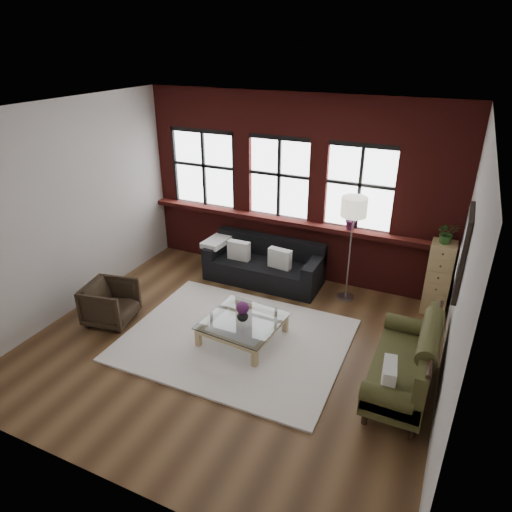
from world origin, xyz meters
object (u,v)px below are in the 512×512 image
at_px(dark_sofa, 264,262).
at_px(floor_lamp, 350,246).
at_px(armchair, 111,303).
at_px(vase, 243,315).
at_px(coffee_table, 243,330).
at_px(vintage_settee, 402,359).
at_px(drawer_chest, 438,278).

height_order(dark_sofa, floor_lamp, floor_lamp).
relative_size(armchair, vase, 4.14).
height_order(dark_sofa, coffee_table, dark_sofa).
bearing_deg(vintage_settee, coffee_table, 176.99).
xyz_separation_m(armchair, floor_lamp, (3.09, 2.18, 0.64)).
distance_m(dark_sofa, coffee_table, 1.82).
bearing_deg(floor_lamp, vase, -120.35).
bearing_deg(dark_sofa, floor_lamp, 1.21).
distance_m(coffee_table, vase, 0.26).
bearing_deg(vintage_settee, armchair, -176.23).
bearing_deg(vintage_settee, vase, 176.99).
relative_size(vintage_settee, coffee_table, 1.66).
height_order(drawer_chest, floor_lamp, floor_lamp).
relative_size(vase, floor_lamp, 0.09).
distance_m(armchair, vase, 2.08).
height_order(armchair, floor_lamp, floor_lamp).
xyz_separation_m(coffee_table, drawer_chest, (2.41, 1.96, 0.43)).
bearing_deg(vase, armchair, -169.07).
height_order(vintage_settee, vase, vintage_settee).
bearing_deg(drawer_chest, dark_sofa, -175.74).
height_order(vintage_settee, drawer_chest, drawer_chest).
xyz_separation_m(drawer_chest, floor_lamp, (-1.37, -0.18, 0.36)).
distance_m(dark_sofa, vintage_settee, 3.24).
xyz_separation_m(vintage_settee, vase, (-2.20, 0.12, -0.03)).
distance_m(vase, drawer_chest, 3.12).
xyz_separation_m(vintage_settee, floor_lamp, (-1.16, 1.90, 0.50)).
bearing_deg(coffee_table, drawer_chest, 39.16).
xyz_separation_m(vintage_settee, coffee_table, (-2.20, 0.12, -0.29)).
bearing_deg(drawer_chest, vintage_settee, -95.85).
xyz_separation_m(dark_sofa, vase, (0.45, -1.75, 0.05)).
distance_m(armchair, floor_lamp, 3.83).
bearing_deg(coffee_table, armchair, -169.07).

